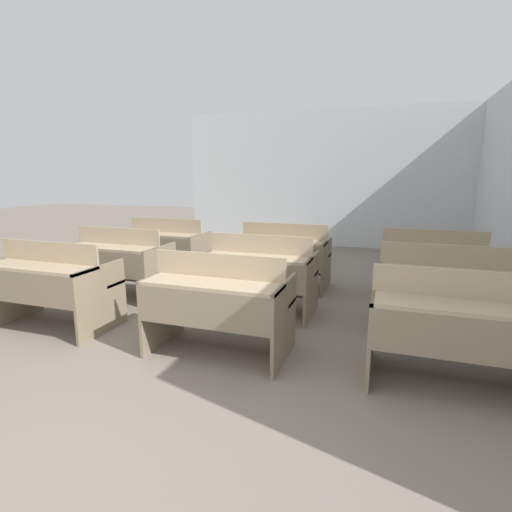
{
  "coord_description": "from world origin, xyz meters",
  "views": [
    {
      "loc": [
        1.45,
        -1.44,
        1.53
      ],
      "look_at": [
        0.21,
        2.18,
        0.74
      ],
      "focal_mm": 28.0,
      "sensor_mm": 36.0,
      "label": 1
    }
  ],
  "objects_px": {
    "bench_second_center": "(260,272)",
    "bench_third_left": "(166,246)",
    "bench_front_center": "(218,302)",
    "bench_second_left": "(119,261)",
    "bench_front_left": "(51,283)",
    "bench_front_right": "(456,327)",
    "bench_third_right": "(432,264)",
    "bench_third_center": "(284,254)",
    "bench_second_right": "(442,288)"
  },
  "relations": [
    {
      "from": "bench_front_right",
      "to": "bench_second_center",
      "type": "height_order",
      "value": "same"
    },
    {
      "from": "bench_second_center",
      "to": "bench_third_center",
      "type": "bearing_deg",
      "value": 90.64
    },
    {
      "from": "bench_third_center",
      "to": "bench_front_right",
      "type": "bearing_deg",
      "value": -49.35
    },
    {
      "from": "bench_front_center",
      "to": "bench_second_right",
      "type": "relative_size",
      "value": 1.0
    },
    {
      "from": "bench_third_left",
      "to": "bench_third_right",
      "type": "relative_size",
      "value": 1.0
    },
    {
      "from": "bench_third_left",
      "to": "bench_second_left",
      "type": "bearing_deg",
      "value": -90.2
    },
    {
      "from": "bench_front_center",
      "to": "bench_third_center",
      "type": "xyz_separation_m",
      "value": [
        -0.0,
        2.16,
        0.0
      ]
    },
    {
      "from": "bench_front_left",
      "to": "bench_third_left",
      "type": "distance_m",
      "value": 2.16
    },
    {
      "from": "bench_second_center",
      "to": "bench_second_right",
      "type": "height_order",
      "value": "same"
    },
    {
      "from": "bench_second_left",
      "to": "bench_third_right",
      "type": "distance_m",
      "value": 3.83
    },
    {
      "from": "bench_second_left",
      "to": "bench_third_right",
      "type": "bearing_deg",
      "value": 16.23
    },
    {
      "from": "bench_front_right",
      "to": "bench_second_left",
      "type": "height_order",
      "value": "same"
    },
    {
      "from": "bench_front_left",
      "to": "bench_third_right",
      "type": "height_order",
      "value": "same"
    },
    {
      "from": "bench_third_center",
      "to": "bench_second_right",
      "type": "bearing_deg",
      "value": -30.37
    },
    {
      "from": "bench_second_left",
      "to": "bench_second_center",
      "type": "distance_m",
      "value": 1.84
    },
    {
      "from": "bench_front_center",
      "to": "bench_third_left",
      "type": "height_order",
      "value": "same"
    },
    {
      "from": "bench_front_center",
      "to": "bench_third_center",
      "type": "distance_m",
      "value": 2.16
    },
    {
      "from": "bench_front_center",
      "to": "bench_third_left",
      "type": "relative_size",
      "value": 1.0
    },
    {
      "from": "bench_front_center",
      "to": "bench_second_left",
      "type": "relative_size",
      "value": 1.0
    },
    {
      "from": "bench_front_right",
      "to": "bench_third_center",
      "type": "bearing_deg",
      "value": 130.65
    },
    {
      "from": "bench_front_left",
      "to": "bench_front_right",
      "type": "height_order",
      "value": "same"
    },
    {
      "from": "bench_second_right",
      "to": "bench_third_left",
      "type": "xyz_separation_m",
      "value": [
        -3.67,
        1.09,
        0.0
      ]
    },
    {
      "from": "bench_front_right",
      "to": "bench_second_left",
      "type": "bearing_deg",
      "value": 164.06
    },
    {
      "from": "bench_front_right",
      "to": "bench_front_center",
      "type": "bearing_deg",
      "value": -179.01
    },
    {
      "from": "bench_front_right",
      "to": "bench_second_left",
      "type": "distance_m",
      "value": 3.8
    },
    {
      "from": "bench_front_right",
      "to": "bench_second_right",
      "type": "xyz_separation_m",
      "value": [
        0.02,
        1.04,
        0.0
      ]
    },
    {
      "from": "bench_second_center",
      "to": "bench_third_left",
      "type": "distance_m",
      "value": 2.13
    },
    {
      "from": "bench_third_left",
      "to": "bench_third_center",
      "type": "bearing_deg",
      "value": -0.33
    },
    {
      "from": "bench_third_center",
      "to": "bench_third_right",
      "type": "height_order",
      "value": "same"
    },
    {
      "from": "bench_third_left",
      "to": "bench_second_right",
      "type": "bearing_deg",
      "value": -16.58
    },
    {
      "from": "bench_front_right",
      "to": "bench_second_left",
      "type": "xyz_separation_m",
      "value": [
        -3.65,
        1.04,
        0.0
      ]
    },
    {
      "from": "bench_front_right",
      "to": "bench_second_right",
      "type": "distance_m",
      "value": 1.04
    },
    {
      "from": "bench_second_left",
      "to": "bench_third_right",
      "type": "height_order",
      "value": "same"
    },
    {
      "from": "bench_second_center",
      "to": "bench_third_left",
      "type": "bearing_deg",
      "value": 149.59
    },
    {
      "from": "bench_second_left",
      "to": "bench_third_center",
      "type": "bearing_deg",
      "value": 30.67
    },
    {
      "from": "bench_front_left",
      "to": "bench_third_right",
      "type": "xyz_separation_m",
      "value": [
        3.66,
        2.13,
        0.0
      ]
    },
    {
      "from": "bench_third_left",
      "to": "bench_front_left",
      "type": "bearing_deg",
      "value": -89.83
    },
    {
      "from": "bench_front_left",
      "to": "bench_third_left",
      "type": "relative_size",
      "value": 1.0
    },
    {
      "from": "bench_front_center",
      "to": "bench_second_center",
      "type": "relative_size",
      "value": 1.0
    },
    {
      "from": "bench_front_left",
      "to": "bench_second_right",
      "type": "relative_size",
      "value": 1.0
    },
    {
      "from": "bench_second_right",
      "to": "bench_front_left",
      "type": "bearing_deg",
      "value": -163.77
    },
    {
      "from": "bench_front_left",
      "to": "bench_second_left",
      "type": "distance_m",
      "value": 1.07
    },
    {
      "from": "bench_third_left",
      "to": "bench_front_right",
      "type": "bearing_deg",
      "value": -30.36
    },
    {
      "from": "bench_second_left",
      "to": "bench_second_center",
      "type": "height_order",
      "value": "same"
    },
    {
      "from": "bench_front_center",
      "to": "bench_third_left",
      "type": "distance_m",
      "value": 2.83
    },
    {
      "from": "bench_second_center",
      "to": "bench_third_left",
      "type": "height_order",
      "value": "same"
    },
    {
      "from": "bench_front_right",
      "to": "bench_third_left",
      "type": "relative_size",
      "value": 1.0
    },
    {
      "from": "bench_front_left",
      "to": "bench_third_left",
      "type": "height_order",
      "value": "same"
    },
    {
      "from": "bench_third_left",
      "to": "bench_third_center",
      "type": "relative_size",
      "value": 1.0
    },
    {
      "from": "bench_front_left",
      "to": "bench_second_right",
      "type": "bearing_deg",
      "value": 16.23
    }
  ]
}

